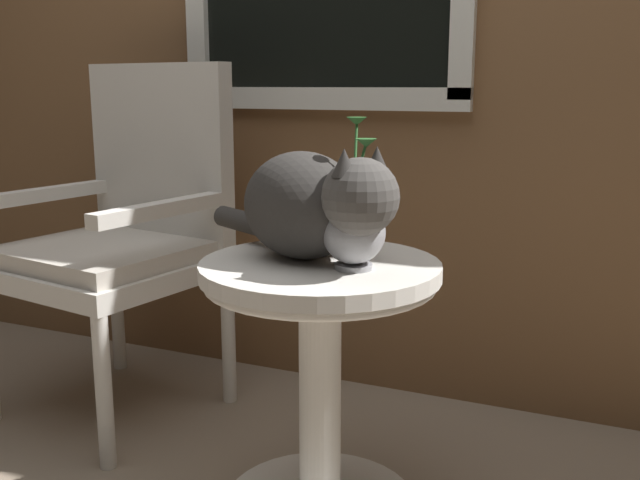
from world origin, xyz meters
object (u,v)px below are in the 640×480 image
Objects in this scene: wicker_side_table at (320,350)px; pewter_vase_with_ivy at (354,226)px; wicker_chair at (126,227)px; cat at (311,204)px.

wicker_side_table is 1.93× the size of pewter_vase_with_ivy.
wicker_chair is 1.86× the size of cat.
cat is 1.80× the size of pewter_vase_with_ivy.
wicker_side_table is 0.31m from pewter_vase_with_ivy.
wicker_chair reaches higher than cat.
wicker_side_table is 0.34m from cat.
wicker_chair is (-0.80, 0.33, 0.16)m from wicker_side_table.
pewter_vase_with_ivy is at bearing -16.78° from cat.
wicker_chair is 0.85m from cat.
pewter_vase_with_ivy is at bearing -16.96° from wicker_side_table.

